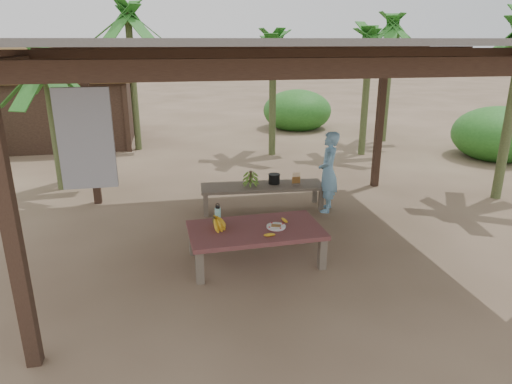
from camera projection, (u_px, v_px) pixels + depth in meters
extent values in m
plane|color=brown|center=(269.00, 241.00, 7.01)|extent=(80.00, 80.00, 0.00)
cube|color=black|center=(12.00, 233.00, 3.94)|extent=(0.13, 0.13, 2.70)
cube|color=black|center=(90.00, 132.00, 8.22)|extent=(0.13, 0.13, 2.70)
cube|color=black|center=(380.00, 122.00, 9.23)|extent=(0.13, 0.13, 2.70)
cube|color=black|center=(328.00, 68.00, 4.01)|extent=(5.80, 0.14, 0.18)
cube|color=black|center=(243.00, 53.00, 8.29)|extent=(5.80, 0.14, 0.18)
cube|color=black|center=(50.00, 60.00, 5.65)|extent=(0.14, 4.80, 0.18)
cube|color=black|center=(457.00, 57.00, 6.66)|extent=(0.14, 4.80, 0.18)
cube|color=slate|center=(271.00, 41.00, 6.08)|extent=(6.60, 5.60, 0.06)
cube|color=slate|center=(86.00, 139.00, 3.81)|extent=(0.45, 0.05, 0.85)
cube|color=brown|center=(200.00, 267.00, 5.73)|extent=(0.10, 0.10, 0.44)
cube|color=brown|center=(322.00, 254.00, 6.09)|extent=(0.10, 0.10, 0.44)
cube|color=brown|center=(193.00, 240.00, 6.50)|extent=(0.10, 0.10, 0.44)
cube|color=brown|center=(302.00, 230.00, 6.86)|extent=(0.10, 0.10, 0.44)
cube|color=maroon|center=(255.00, 230.00, 6.22)|extent=(1.84, 1.07, 0.06)
cube|color=brown|center=(206.00, 205.00, 7.93)|extent=(0.08, 0.08, 0.40)
cube|color=brown|center=(321.00, 200.00, 8.18)|extent=(0.08, 0.08, 0.40)
cube|color=brown|center=(205.00, 197.00, 8.36)|extent=(0.08, 0.08, 0.40)
cube|color=brown|center=(315.00, 192.00, 8.62)|extent=(0.08, 0.08, 0.40)
cube|color=brown|center=(263.00, 187.00, 8.20)|extent=(2.23, 0.74, 0.05)
cylinder|color=white|center=(276.00, 228.00, 6.21)|extent=(0.24, 0.24, 0.01)
cylinder|color=white|center=(276.00, 226.00, 6.21)|extent=(0.26, 0.26, 0.02)
cube|color=brown|center=(276.00, 226.00, 6.20)|extent=(0.15, 0.13, 0.02)
ellipsoid|color=gold|center=(269.00, 235.00, 5.94)|extent=(0.18, 0.10, 0.04)
ellipsoid|color=gold|center=(285.00, 220.00, 6.42)|extent=(0.10, 0.15, 0.04)
cylinder|color=#40C8BE|center=(218.00, 216.00, 6.30)|extent=(0.08, 0.08, 0.24)
cylinder|color=black|center=(218.00, 207.00, 6.26)|extent=(0.06, 0.06, 0.03)
torus|color=black|center=(218.00, 205.00, 6.25)|extent=(0.05, 0.01, 0.05)
cylinder|color=black|center=(274.00, 179.00, 8.26)|extent=(0.20, 0.20, 0.17)
imported|color=#76B1DF|center=(328.00, 172.00, 8.03)|extent=(0.52, 0.62, 1.44)
cube|color=black|center=(60.00, 109.00, 13.32)|extent=(4.00, 3.00, 2.00)
cube|color=brown|center=(46.00, 63.00, 12.10)|extent=(4.40, 1.73, 1.00)
cube|color=brown|center=(59.00, 60.00, 13.69)|extent=(4.40, 1.73, 1.00)
cylinder|color=#596638|center=(365.00, 97.00, 11.82)|extent=(0.18, 0.18, 3.02)
cylinder|color=#596638|center=(273.00, 101.00, 11.81)|extent=(0.18, 0.18, 2.87)
cylinder|color=#596638|center=(133.00, 84.00, 12.28)|extent=(0.18, 0.18, 3.60)
cylinder|color=#596638|center=(509.00, 119.00, 8.43)|extent=(0.18, 0.18, 3.09)
cylinder|color=#596638|center=(55.00, 129.00, 9.07)|extent=(0.18, 0.18, 2.50)
cylinder|color=#596638|center=(388.00, 85.00, 13.38)|extent=(0.18, 0.18, 3.33)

